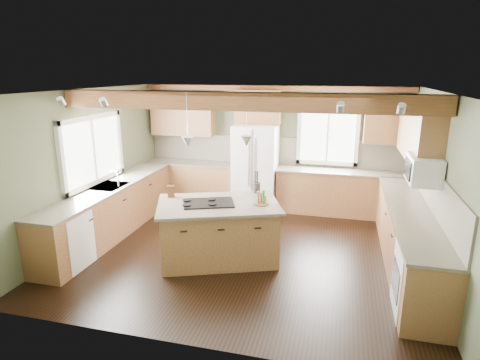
# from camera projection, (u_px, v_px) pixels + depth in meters

# --- Properties ---
(floor) EXTENTS (5.60, 5.60, 0.00)m
(floor) POSITION_uv_depth(u_px,v_px,m) (246.00, 250.00, 6.70)
(floor) COLOR black
(floor) RESTS_ON ground
(ceiling) EXTENTS (5.60, 5.60, 0.00)m
(ceiling) POSITION_uv_depth(u_px,v_px,m) (246.00, 91.00, 6.01)
(ceiling) COLOR silver
(ceiling) RESTS_ON wall_back
(wall_back) EXTENTS (5.60, 0.00, 5.60)m
(wall_back) POSITION_uv_depth(u_px,v_px,m) (273.00, 146.00, 8.69)
(wall_back) COLOR #4E583E
(wall_back) RESTS_ON ground
(wall_left) EXTENTS (0.00, 5.00, 5.00)m
(wall_left) POSITION_uv_depth(u_px,v_px,m) (91.00, 165.00, 7.02)
(wall_left) COLOR #4E583E
(wall_left) RESTS_ON ground
(wall_right) EXTENTS (0.00, 5.00, 5.00)m
(wall_right) POSITION_uv_depth(u_px,v_px,m) (438.00, 187.00, 5.68)
(wall_right) COLOR #4E583E
(wall_right) RESTS_ON ground
(ceiling_beam) EXTENTS (5.55, 0.26, 0.26)m
(ceiling_beam) POSITION_uv_depth(u_px,v_px,m) (240.00, 101.00, 5.67)
(ceiling_beam) COLOR #512A17
(ceiling_beam) RESTS_ON ceiling
(soffit_trim) EXTENTS (5.55, 0.20, 0.10)m
(soffit_trim) POSITION_uv_depth(u_px,v_px,m) (273.00, 88.00, 8.26)
(soffit_trim) COLOR #512A17
(soffit_trim) RESTS_ON ceiling
(backsplash_back) EXTENTS (5.58, 0.03, 0.58)m
(backsplash_back) POSITION_uv_depth(u_px,v_px,m) (273.00, 151.00, 8.70)
(backsplash_back) COLOR brown
(backsplash_back) RESTS_ON wall_back
(backsplash_right) EXTENTS (0.03, 3.70, 0.58)m
(backsplash_right) POSITION_uv_depth(u_px,v_px,m) (435.00, 192.00, 5.76)
(backsplash_right) COLOR brown
(backsplash_right) RESTS_ON wall_right
(base_cab_back_left) EXTENTS (2.02, 0.60, 0.88)m
(base_cab_back_left) POSITION_uv_depth(u_px,v_px,m) (192.00, 183.00, 9.06)
(base_cab_back_left) COLOR brown
(base_cab_back_left) RESTS_ON floor
(counter_back_left) EXTENTS (2.06, 0.64, 0.04)m
(counter_back_left) POSITION_uv_depth(u_px,v_px,m) (191.00, 163.00, 8.94)
(counter_back_left) COLOR #4C4337
(counter_back_left) RESTS_ON base_cab_back_left
(base_cab_back_right) EXTENTS (2.62, 0.60, 0.88)m
(base_cab_back_right) POSITION_uv_depth(u_px,v_px,m) (341.00, 193.00, 8.28)
(base_cab_back_right) COLOR brown
(base_cab_back_right) RESTS_ON floor
(counter_back_right) EXTENTS (2.66, 0.64, 0.04)m
(counter_back_right) POSITION_uv_depth(u_px,v_px,m) (342.00, 172.00, 8.16)
(counter_back_right) COLOR #4C4337
(counter_back_right) RESTS_ON base_cab_back_right
(base_cab_left) EXTENTS (0.60, 3.70, 0.88)m
(base_cab_left) POSITION_uv_depth(u_px,v_px,m) (112.00, 211.00, 7.22)
(base_cab_left) COLOR brown
(base_cab_left) RESTS_ON floor
(counter_left) EXTENTS (0.64, 3.74, 0.04)m
(counter_left) POSITION_uv_depth(u_px,v_px,m) (110.00, 187.00, 7.10)
(counter_left) COLOR #4C4337
(counter_left) RESTS_ON base_cab_left
(base_cab_right) EXTENTS (0.60, 3.70, 0.88)m
(base_cab_right) POSITION_uv_depth(u_px,v_px,m) (408.00, 239.00, 6.03)
(base_cab_right) COLOR brown
(base_cab_right) RESTS_ON floor
(counter_right) EXTENTS (0.64, 3.74, 0.04)m
(counter_right) POSITION_uv_depth(u_px,v_px,m) (411.00, 210.00, 5.91)
(counter_right) COLOR #4C4337
(counter_right) RESTS_ON base_cab_right
(upper_cab_back_left) EXTENTS (1.40, 0.35, 0.90)m
(upper_cab_back_left) POSITION_uv_depth(u_px,v_px,m) (183.00, 115.00, 8.83)
(upper_cab_back_left) COLOR brown
(upper_cab_back_left) RESTS_ON wall_back
(upper_cab_over_fridge) EXTENTS (0.96, 0.35, 0.70)m
(upper_cab_over_fridge) POSITION_uv_depth(u_px,v_px,m) (258.00, 107.00, 8.37)
(upper_cab_over_fridge) COLOR brown
(upper_cab_over_fridge) RESTS_ON wall_back
(upper_cab_right) EXTENTS (0.35, 2.20, 0.90)m
(upper_cab_right) POSITION_uv_depth(u_px,v_px,m) (419.00, 132.00, 6.39)
(upper_cab_right) COLOR brown
(upper_cab_right) RESTS_ON wall_right
(upper_cab_back_corner) EXTENTS (0.90, 0.35, 0.90)m
(upper_cab_back_corner) POSITION_uv_depth(u_px,v_px,m) (389.00, 120.00, 7.80)
(upper_cab_back_corner) COLOR brown
(upper_cab_back_corner) RESTS_ON wall_back
(window_left) EXTENTS (0.04, 1.60, 1.05)m
(window_left) POSITION_uv_depth(u_px,v_px,m) (92.00, 150.00, 7.00)
(window_left) COLOR white
(window_left) RESTS_ON wall_left
(window_back) EXTENTS (1.10, 0.04, 1.00)m
(window_back) POSITION_uv_depth(u_px,v_px,m) (328.00, 137.00, 8.33)
(window_back) COLOR white
(window_back) RESTS_ON wall_back
(sink) EXTENTS (0.50, 0.65, 0.03)m
(sink) POSITION_uv_depth(u_px,v_px,m) (110.00, 187.00, 7.10)
(sink) COLOR #262628
(sink) RESTS_ON counter_left
(faucet) EXTENTS (0.02, 0.02, 0.28)m
(faucet) POSITION_uv_depth(u_px,v_px,m) (118.00, 179.00, 7.02)
(faucet) COLOR #B2B2B7
(faucet) RESTS_ON sink
(dishwasher) EXTENTS (0.60, 0.60, 0.84)m
(dishwasher) POSITION_uv_depth(u_px,v_px,m) (65.00, 240.00, 6.01)
(dishwasher) COLOR white
(dishwasher) RESTS_ON floor
(oven) EXTENTS (0.60, 0.72, 0.84)m
(oven) POSITION_uv_depth(u_px,v_px,m) (422.00, 283.00, 4.82)
(oven) COLOR white
(oven) RESTS_ON floor
(microwave) EXTENTS (0.40, 0.70, 0.38)m
(microwave) POSITION_uv_depth(u_px,v_px,m) (424.00, 170.00, 5.62)
(microwave) COLOR white
(microwave) RESTS_ON wall_right
(pendant_left) EXTENTS (0.18, 0.18, 0.16)m
(pendant_left) POSITION_uv_depth(u_px,v_px,m) (188.00, 142.00, 5.86)
(pendant_left) COLOR #B2B2B7
(pendant_left) RESTS_ON ceiling
(pendant_right) EXTENTS (0.18, 0.18, 0.16)m
(pendant_right) POSITION_uv_depth(u_px,v_px,m) (246.00, 141.00, 5.96)
(pendant_right) COLOR #B2B2B7
(pendant_right) RESTS_ON ceiling
(refrigerator) EXTENTS (0.90, 0.74, 1.80)m
(refrigerator) POSITION_uv_depth(u_px,v_px,m) (255.00, 167.00, 8.51)
(refrigerator) COLOR white
(refrigerator) RESTS_ON floor
(island) EXTENTS (2.00, 1.62, 0.88)m
(island) POSITION_uv_depth(u_px,v_px,m) (219.00, 232.00, 6.29)
(island) COLOR brown
(island) RESTS_ON floor
(island_top) EXTENTS (2.15, 1.77, 0.04)m
(island_top) POSITION_uv_depth(u_px,v_px,m) (218.00, 204.00, 6.17)
(island_top) COLOR #4C4337
(island_top) RESTS_ON island
(cooktop) EXTENTS (0.88, 0.74, 0.02)m
(cooktop) POSITION_uv_depth(u_px,v_px,m) (209.00, 203.00, 6.15)
(cooktop) COLOR black
(cooktop) RESTS_ON island_top
(knife_block) EXTENTS (0.14, 0.12, 0.19)m
(knife_block) POSITION_uv_depth(u_px,v_px,m) (171.00, 191.00, 6.46)
(knife_block) COLOR brown
(knife_block) RESTS_ON island_top
(utensil_crock) EXTENTS (0.17, 0.17, 0.17)m
(utensil_crock) POSITION_uv_depth(u_px,v_px,m) (257.00, 188.00, 6.69)
(utensil_crock) COLOR #3C3730
(utensil_crock) RESTS_ON island_top
(bottle_tray) EXTENTS (0.28, 0.28, 0.22)m
(bottle_tray) POSITION_uv_depth(u_px,v_px,m) (261.00, 197.00, 6.09)
(bottle_tray) COLOR brown
(bottle_tray) RESTS_ON island_top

